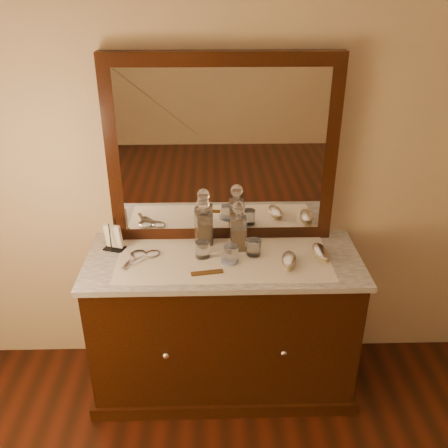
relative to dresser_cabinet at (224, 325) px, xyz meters
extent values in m
plane|color=tan|center=(0.00, 0.29, 0.99)|extent=(4.50, 4.50, 0.00)
cube|color=black|center=(0.00, 0.00, 0.00)|extent=(1.40, 0.55, 0.82)
cube|color=black|center=(0.00, 0.00, -0.37)|extent=(1.46, 0.59, 0.08)
sphere|color=silver|center=(-0.30, -0.28, 0.04)|extent=(0.04, 0.04, 0.04)
sphere|color=silver|center=(0.30, -0.28, 0.04)|extent=(0.04, 0.04, 0.04)
cube|color=white|center=(0.00, 0.00, 0.42)|extent=(1.44, 0.59, 0.03)
cube|color=black|center=(0.00, 0.25, 0.94)|extent=(1.20, 0.08, 1.00)
cube|color=white|center=(0.00, 0.21, 0.94)|extent=(1.06, 0.01, 0.86)
cube|color=silver|center=(0.00, -0.02, 0.44)|extent=(1.10, 0.45, 0.00)
cylinder|color=silver|center=(0.03, -0.05, 0.45)|extent=(0.09, 0.09, 0.01)
cube|color=brown|center=(-0.09, -0.15, 0.45)|extent=(0.16, 0.06, 0.01)
cube|color=black|center=(-0.58, 0.11, 0.44)|extent=(0.13, 0.10, 0.01)
cylinder|color=black|center=(-0.59, 0.08, 0.52)|extent=(0.01, 0.01, 0.17)
cylinder|color=black|center=(-0.57, 0.14, 0.52)|extent=(0.01, 0.01, 0.17)
cube|color=white|center=(-0.58, 0.11, 0.52)|extent=(0.10, 0.07, 0.14)
cube|color=#925D15|center=(-0.10, 0.15, 0.51)|extent=(0.08, 0.08, 0.13)
cube|color=white|center=(-0.10, 0.15, 0.53)|extent=(0.10, 0.10, 0.18)
cylinder|color=white|center=(-0.10, 0.15, 0.64)|extent=(0.04, 0.04, 0.03)
sphere|color=white|center=(-0.10, 0.15, 0.69)|extent=(0.08, 0.08, 0.07)
cube|color=#925D15|center=(0.08, 0.09, 0.51)|extent=(0.07, 0.07, 0.13)
cube|color=white|center=(0.08, 0.09, 0.53)|extent=(0.08, 0.08, 0.18)
cylinder|color=white|center=(0.08, 0.09, 0.64)|extent=(0.04, 0.04, 0.03)
sphere|color=white|center=(0.08, 0.09, 0.69)|extent=(0.07, 0.07, 0.07)
ellipsoid|color=tan|center=(0.33, -0.08, 0.46)|extent=(0.10, 0.17, 0.02)
ellipsoid|color=silver|center=(0.33, -0.08, 0.48)|extent=(0.10, 0.17, 0.02)
ellipsoid|color=tan|center=(0.51, -0.01, 0.46)|extent=(0.10, 0.18, 0.03)
ellipsoid|color=silver|center=(0.51, -0.01, 0.48)|extent=(0.10, 0.18, 0.03)
ellipsoid|color=silver|center=(-0.45, 0.03, 0.45)|extent=(0.11, 0.12, 0.02)
cube|color=silver|center=(-0.48, -0.06, 0.45)|extent=(0.07, 0.13, 0.01)
ellipsoid|color=silver|center=(-0.38, 0.03, 0.45)|extent=(0.11, 0.12, 0.02)
cube|color=silver|center=(-0.43, -0.03, 0.45)|extent=(0.09, 0.10, 0.01)
cylinder|color=white|center=(0.16, 0.02, 0.49)|extent=(0.08, 0.08, 0.09)
cylinder|color=white|center=(0.04, -0.04, 0.49)|extent=(0.08, 0.08, 0.09)
cylinder|color=white|center=(-0.11, 0.01, 0.49)|extent=(0.08, 0.08, 0.09)
camera|label=1|loc=(-0.06, -2.19, 1.75)|focal=39.17mm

